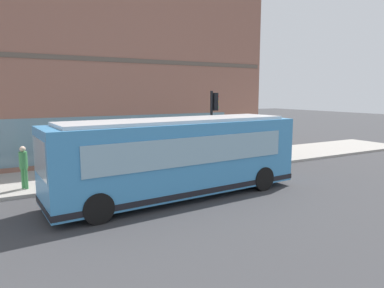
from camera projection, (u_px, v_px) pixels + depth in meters
ground at (186, 195)px, 13.90m from camera, size 120.00×120.00×0.00m
sidewalk_curb at (142, 170)px, 18.07m from camera, size 4.49×40.00×0.15m
building_corner at (109, 73)px, 21.95m from camera, size 6.32×19.19×10.63m
city_bus_nearside at (178, 158)px, 13.48m from camera, size 3.13×10.17×3.07m
traffic_light_near_corner at (213, 115)px, 17.81m from camera, size 0.32×0.49×4.01m
fire_hydrant at (250, 152)px, 20.89m from camera, size 0.35×0.35×0.74m
pedestrian_by_light_pole at (127, 146)px, 19.12m from camera, size 0.32×0.32×1.76m
pedestrian_near_hydrant at (24, 164)px, 14.10m from camera, size 0.32×0.32×1.77m
newspaper_vending_box at (60, 163)px, 17.19m from camera, size 0.44×0.43×0.90m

